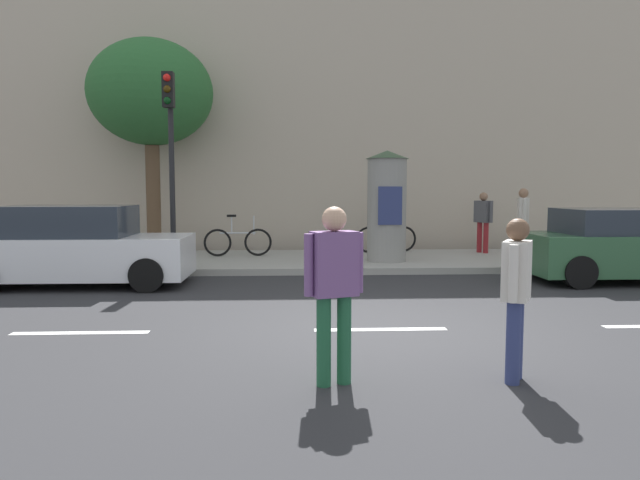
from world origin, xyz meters
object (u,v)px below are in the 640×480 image
Objects in this scene: pedestrian_tallest at (333,279)px; parked_car_silver at (629,246)px; poster_column at (387,205)px; pedestrian_in_dark_shirt at (483,217)px; pedestrian_near_pole at (516,288)px; pedestrian_in_light_jacket at (523,217)px; bicycle_leaning at (238,241)px; street_tree at (151,94)px; traffic_light at (170,138)px; bicycle_upright at (386,238)px; parked_car_red at (77,248)px.

pedestrian_tallest is 0.41× the size of parked_car_silver.
poster_column reaches higher than pedestrian_in_dark_shirt.
pedestrian_near_pole is 0.91× the size of pedestrian_in_light_jacket.
parked_car_silver is at bearing -23.47° from bicycle_leaning.
street_tree is at bearing 161.01° from bicycle_leaning.
poster_column is at bearing -18.32° from street_tree.
pedestrian_tallest is 8.91m from parked_car_silver.
traffic_light is 2.40× the size of pedestrian_in_light_jacket.
pedestrian_tallest is 1.04× the size of pedestrian_in_dark_shirt.
street_tree is at bearing 179.70° from bicycle_upright.
traffic_light is at bearing -169.43° from pedestrian_in_light_jacket.
bicycle_upright is at bearing 87.70° from pedestrian_near_pole.
pedestrian_near_pole is 0.93× the size of pedestrian_tallest.
bicycle_leaning is (-3.62, 9.68, -0.40)m from pedestrian_near_pole.
traffic_light is 1.00× the size of parked_car_red.
pedestrian_in_light_jacket reaches higher than bicycle_leaning.
pedestrian_in_light_jacket reaches higher than parked_car_silver.
pedestrian_near_pole reaches higher than bicycle_leaning.
pedestrian_in_dark_shirt is (3.05, 10.18, 0.20)m from pedestrian_near_pole.
pedestrian_in_dark_shirt is 1.35m from pedestrian_in_light_jacket.
bicycle_upright is 0.41× the size of parked_car_red.
pedestrian_near_pole is (5.97, -10.48, -3.51)m from street_tree.
traffic_light reaches higher than parked_car_silver.
traffic_light reaches higher than pedestrian_in_light_jacket.
parked_car_red is at bearing 127.53° from pedestrian_tallest.
pedestrian_in_light_jacket reaches higher than pedestrian_tallest.
pedestrian_near_pole is at bearing -56.76° from traffic_light.
parked_car_silver is (4.73, 6.05, -0.21)m from pedestrian_near_pole.
parked_car_silver is (10.70, -4.44, -3.72)m from street_tree.
bicycle_upright is 6.17m from parked_car_silver.
pedestrian_in_light_jacket is 0.41× the size of parked_car_silver.
pedestrian_near_pole is 10.46m from bicycle_upright.
poster_column reaches higher than parked_car_silver.
pedestrian_tallest is at bearing -79.32° from bicycle_leaning.
traffic_light is 1.59× the size of poster_column.
traffic_light is at bearing -167.71° from poster_column.
poster_column is 3.63m from pedestrian_in_light_jacket.
poster_column is at bearing -171.83° from pedestrian_in_light_jacket.
pedestrian_in_dark_shirt is at bearing 117.81° from pedestrian_in_light_jacket.
parked_car_red is (-2.79, -3.67, 0.21)m from bicycle_leaning.
bicycle_leaning is (-1.82, 9.68, -0.50)m from pedestrian_tallest.
pedestrian_near_pole is 10.34m from bicycle_leaning.
traffic_light is at bearing -149.89° from bicycle_upright.
parked_car_red is (-6.52, -2.46, -0.76)m from poster_column.
bicycle_upright is at bearing 33.01° from parked_car_red.
bicycle_leaning is (-3.72, 1.20, -0.97)m from poster_column.
poster_column is 0.47× the size of street_tree.
pedestrian_near_pole is (4.85, -7.40, -2.08)m from traffic_light.
parked_car_red is at bearing -179.80° from parked_car_silver.
traffic_light is 0.74× the size of street_tree.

